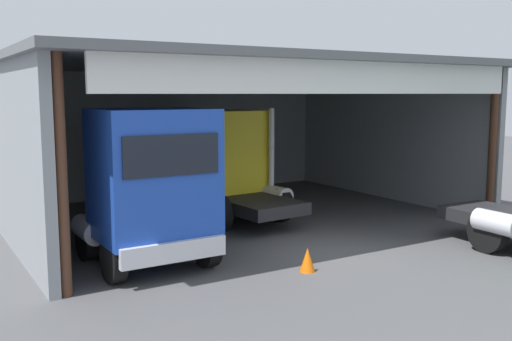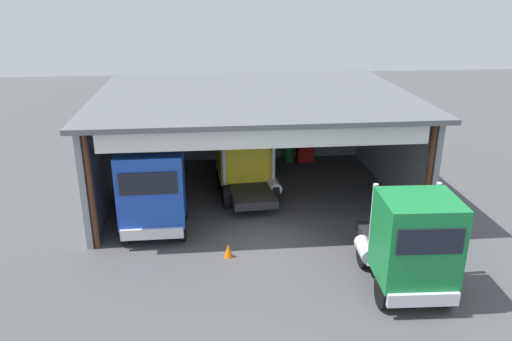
% 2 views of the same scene
% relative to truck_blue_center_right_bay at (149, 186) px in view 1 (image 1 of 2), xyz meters
% --- Properties ---
extents(ground_plane, '(80.00, 80.00, 0.00)m').
position_rel_truck_blue_center_right_bay_xyz_m(ground_plane, '(4.44, -1.09, -1.93)').
color(ground_plane, '#4C4C4F').
rests_on(ground_plane, ground).
extents(workshop_shed, '(14.31, 11.21, 5.04)m').
position_rel_truck_blue_center_right_bay_xyz_m(workshop_shed, '(4.44, 4.89, 1.61)').
color(workshop_shed, gray).
rests_on(workshop_shed, ground).
extents(truck_blue_center_right_bay, '(2.72, 4.27, 3.71)m').
position_rel_truck_blue_center_right_bay_xyz_m(truck_blue_center_right_bay, '(0.00, 0.00, 0.00)').
color(truck_blue_center_right_bay, '#1E47B7').
rests_on(truck_blue_center_right_bay, ground).
extents(truck_yellow_center_left_bay, '(2.96, 5.09, 3.58)m').
position_rel_truck_blue_center_right_bay_xyz_m(truck_yellow_center_left_bay, '(4.08, 3.99, -0.08)').
color(truck_yellow_center_left_bay, yellow).
rests_on(truck_yellow_center_left_bay, ground).
extents(oil_drum, '(0.58, 0.58, 0.93)m').
position_rel_truck_blue_center_right_bay_xyz_m(oil_drum, '(6.93, 8.41, -1.47)').
color(oil_drum, '#197233').
rests_on(oil_drum, ground).
extents(tool_cart, '(0.90, 0.60, 1.00)m').
position_rel_truck_blue_center_right_bay_xyz_m(tool_cart, '(7.88, 8.36, -1.43)').
color(tool_cart, red).
rests_on(tool_cart, ground).
extents(traffic_cone, '(0.36, 0.36, 0.56)m').
position_rel_truck_blue_center_right_bay_xyz_m(traffic_cone, '(2.93, -2.19, -1.65)').
color(traffic_cone, orange).
rests_on(traffic_cone, ground).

